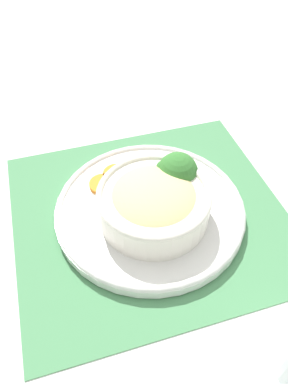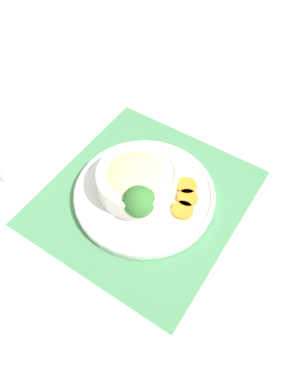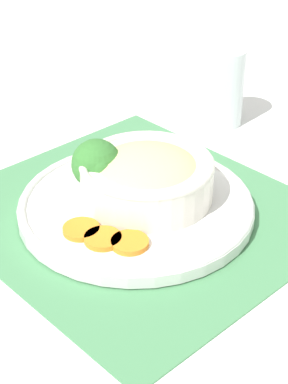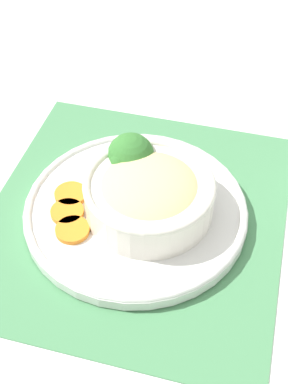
% 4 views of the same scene
% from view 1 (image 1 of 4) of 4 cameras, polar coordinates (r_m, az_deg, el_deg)
% --- Properties ---
extents(ground_plane, '(4.00, 4.00, 0.00)m').
position_cam_1_polar(ground_plane, '(0.63, 0.89, -3.44)').
color(ground_plane, white).
extents(placemat, '(0.46, 0.42, 0.00)m').
position_cam_1_polar(placemat, '(0.63, 0.89, -3.33)').
color(placemat, '#4C8C59').
rests_on(placemat, ground_plane).
extents(plate, '(0.31, 0.31, 0.02)m').
position_cam_1_polar(plate, '(0.62, 0.91, -2.55)').
color(plate, white).
rests_on(plate, placemat).
extents(bowl, '(0.18, 0.18, 0.07)m').
position_cam_1_polar(bowl, '(0.58, 1.11, -1.61)').
color(bowl, silver).
rests_on(bowl, plate).
extents(broccoli_floret, '(0.07, 0.07, 0.08)m').
position_cam_1_polar(broccoli_floret, '(0.61, 5.04, 2.93)').
color(broccoli_floret, '#759E51').
rests_on(broccoli_floret, plate).
extents(carrot_slice_near, '(0.05, 0.05, 0.01)m').
position_cam_1_polar(carrot_slice_near, '(0.68, -1.74, 3.72)').
color(carrot_slice_near, orange).
rests_on(carrot_slice_near, plate).
extents(carrot_slice_middle, '(0.05, 0.05, 0.01)m').
position_cam_1_polar(carrot_slice_middle, '(0.67, -4.30, 2.75)').
color(carrot_slice_middle, orange).
rests_on(carrot_slice_middle, plate).
extents(carrot_slice_far, '(0.05, 0.05, 0.01)m').
position_cam_1_polar(carrot_slice_far, '(0.65, -6.35, 1.18)').
color(carrot_slice_far, orange).
rests_on(carrot_slice_far, plate).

